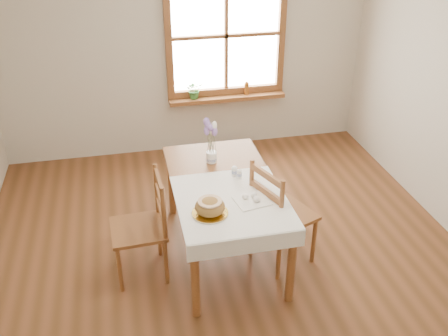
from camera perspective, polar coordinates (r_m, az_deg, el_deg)
The scene contains 18 objects.
ground at distance 4.57m, azimuth 0.82°, elevation -11.71°, with size 5.00×5.00×0.00m, color brown.
room_walls at distance 3.67m, azimuth 1.02°, elevation 8.71°, with size 4.60×5.10×2.65m.
window at distance 6.15m, azimuth 0.22°, elevation 14.89°, with size 1.46×0.08×1.46m.
window_sill at distance 6.32m, azimuth 0.35°, elevation 8.06°, with size 1.46×0.20×0.05m.
dining_table at distance 4.40m, azimuth 0.00°, elevation -2.66°, with size 0.90×1.60×0.75m.
table_linen at distance 4.11m, azimuth 0.91°, elevation -3.81°, with size 0.91×0.99×0.01m, color white.
chair_left at distance 4.32m, azimuth -9.82°, elevation -6.74°, with size 0.45×0.48×0.97m, color brown, non-canonical shape.
chair_right at distance 4.44m, azimuth 6.84°, elevation -5.08°, with size 0.47×0.49×1.01m, color brown, non-canonical shape.
bread_plate at distance 3.94m, azimuth -1.60°, elevation -5.18°, with size 0.28×0.28×0.01m, color white.
bread_loaf at distance 3.90m, azimuth -1.62°, elevation -4.30°, with size 0.24×0.24×0.13m, color olive.
egg_napkin at distance 4.09m, azimuth 3.24°, elevation -3.77°, with size 0.27×0.23×0.01m, color white.
eggs at distance 4.08m, azimuth 3.25°, elevation -3.43°, with size 0.21×0.19×0.05m, color white, non-canonical shape.
salt_shaker at distance 4.42m, azimuth 1.20°, elevation -0.33°, with size 0.05×0.05×0.10m, color white.
pepper_shaker at distance 4.39m, azimuth 1.75°, elevation -0.66°, with size 0.05×0.05×0.09m, color white.
flower_vase at distance 4.65m, azimuth -1.44°, elevation 1.18°, with size 0.10×0.10×0.11m, color white.
lavender_bouquet at distance 4.55m, azimuth -1.47°, elevation 3.54°, with size 0.17×0.17×0.32m, color #8060AA, non-canonical shape.
potted_plant at distance 6.21m, azimuth -3.38°, elevation 8.71°, with size 0.20×0.22×0.17m, color #35742E.
amber_bottle at distance 6.34m, azimuth 2.59°, elevation 9.14°, with size 0.06×0.06×0.17m, color #9F591D.
Camera 1 is at (-0.80, -3.33, 3.02)m, focal length 40.00 mm.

